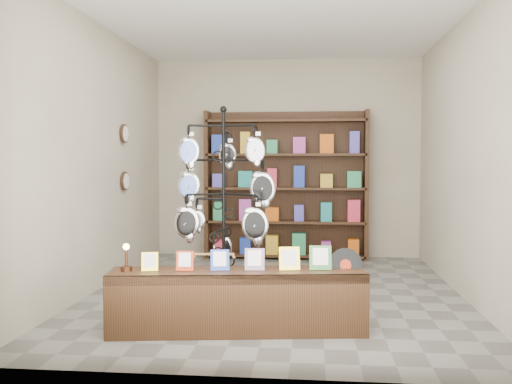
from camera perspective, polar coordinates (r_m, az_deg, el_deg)
ground at (r=6.39m, az=1.97°, el=-10.02°), size 5.00×5.00×0.00m
room_envelope at (r=6.24m, az=2.00°, el=6.77°), size 5.00×5.00×5.00m
display_tree at (r=5.38m, az=-3.26°, el=-0.24°), size 1.01×0.83×1.97m
front_shelf at (r=4.91m, az=-1.87°, el=-10.83°), size 2.19×0.73×0.76m
back_shelving at (r=8.53m, az=3.01°, el=0.24°), size 2.42×0.36×2.20m
wall_clocks at (r=7.41m, az=-13.00°, el=3.39°), size 0.03×0.24×0.84m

